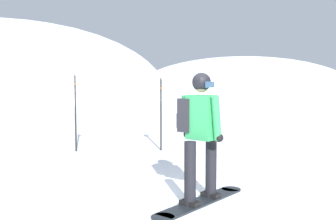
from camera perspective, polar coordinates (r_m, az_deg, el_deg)
ground_plane at (r=5.34m, az=1.27°, el=-13.42°), size 300.00×300.00×0.00m
ridge_peak_main at (r=37.67m, az=-22.12°, el=1.58°), size 28.37×25.53×13.12m
ridge_peak_far at (r=54.56m, az=10.41°, el=2.60°), size 28.46×25.61×9.08m
snowboarder_main at (r=5.35m, az=4.38°, el=-3.29°), size 1.36×1.41×1.71m
piste_marker_near at (r=9.35m, az=-12.82°, el=0.49°), size 0.20×0.20×1.77m
piste_marker_far at (r=9.25m, az=-0.99°, el=0.27°), size 0.20×0.20×1.68m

